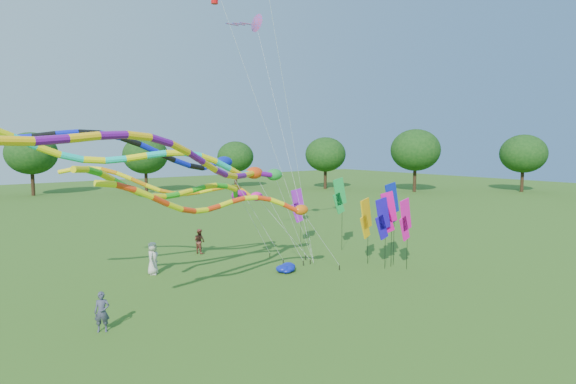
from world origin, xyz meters
TOP-DOWN VIEW (x-y plane):
  - ground at (0.00, 0.00)m, footprint 160.00×160.00m
  - tree_ring at (5.61, 3.03)m, footprint 116.01×116.07m
  - tube_kite_red at (-3.89, 2.08)m, footprint 13.83×2.00m
  - tube_kite_orange at (-3.66, 7.78)m, footprint 12.53×5.60m
  - tube_kite_purple at (-5.33, 2.07)m, footprint 16.95×6.91m
  - tube_kite_blue at (-7.27, 5.73)m, footprint 16.62×1.42m
  - tube_kite_cyan at (-5.93, 3.80)m, footprint 15.79×1.55m
  - tube_kite_green at (-4.69, 5.06)m, footprint 12.91×5.37m
  - delta_kite_high_c at (1.97, 9.17)m, footprint 2.81×5.81m
  - banner_pole_orange at (5.53, 2.71)m, footprint 1.16×0.24m
  - banner_pole_magenta_a at (6.32, 0.38)m, footprint 1.16×0.17m
  - banner_pole_blue_a at (5.45, 1.33)m, footprint 1.16×0.21m
  - banner_pole_violet at (5.80, 9.57)m, footprint 1.14×0.38m
  - banner_pole_magenta_b at (6.05, 1.42)m, footprint 1.12×0.45m
  - banner_pole_blue_b at (6.47, 1.54)m, footprint 1.16×0.20m
  - banner_pole_green at (6.90, 6.43)m, footprint 1.16×0.21m
  - blue_nylon_heap at (0.79, 4.68)m, footprint 1.01×1.21m
  - person_a at (-5.57, 8.50)m, footprint 1.02×1.07m
  - person_b at (-10.38, 1.79)m, footprint 0.69×0.61m
  - person_c at (-1.08, 11.54)m, footprint 0.83×0.95m

SIDE VIEW (x-z plane):
  - ground at x=0.00m, z-range 0.00..0.00m
  - blue_nylon_heap at x=0.79m, z-range -0.02..0.46m
  - person_b at x=-10.38m, z-range 0.00..1.59m
  - person_c at x=-1.08m, z-range 0.00..1.66m
  - person_a at x=-5.57m, z-range 0.00..1.84m
  - banner_pole_orange at x=5.53m, z-range 0.79..4.88m
  - banner_pole_violet at x=5.80m, z-range 0.81..4.95m
  - banner_pole_magenta_a at x=6.32m, z-range 0.86..5.08m
  - banner_pole_blue_a at x=5.45m, z-range 0.87..5.12m
  - banner_pole_magenta_b at x=6.05m, z-range 1.02..5.59m
  - banner_pole_green at x=6.90m, z-range 1.25..6.29m
  - banner_pole_blue_b at x=6.47m, z-range 1.26..6.32m
  - tube_kite_red at x=-3.89m, z-range 1.22..7.80m
  - tube_kite_orange at x=-3.66m, z-range 1.53..8.23m
  - tube_kite_green at x=-4.69m, z-range 1.46..8.52m
  - tree_ring at x=5.61m, z-range 0.68..10.33m
  - tube_kite_cyan at x=-5.93m, z-range 2.17..10.74m
  - tube_kite_purple at x=-5.33m, z-range 2.22..10.70m
  - tube_kite_blue at x=-7.27m, z-range 2.64..11.36m
  - delta_kite_high_c at x=1.97m, z-range 7.09..22.92m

